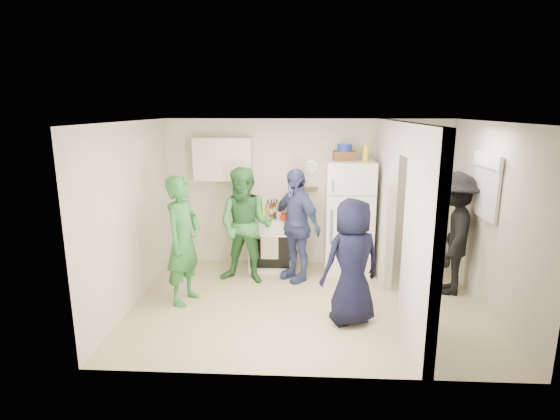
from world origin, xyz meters
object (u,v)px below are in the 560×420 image
Objects in this scene: person_green_center at (246,226)px; blue_bowl at (344,148)px; person_nook at (453,234)px; wicker_basket at (344,156)px; yellow_cup_stack_top at (366,154)px; person_green_left at (183,240)px; fridge at (348,217)px; person_denim at (296,225)px; person_navy at (352,262)px; stove at (271,243)px.

blue_bowl is at bearing 33.67° from person_green_center.
blue_bowl is 2.09m from person_nook.
wicker_basket is at bearing 0.00° from blue_bowl.
yellow_cup_stack_top reaches higher than person_green_left.
blue_bowl is (-0.10, 0.05, 1.13)m from fridge.
person_navy is at bearing -14.64° from person_denim.
wicker_basket is 2.19m from person_navy.
yellow_cup_stack_top is at bearing -24.44° from fridge.
person_nook is at bearing -29.37° from wicker_basket.
blue_bowl is 2.92m from person_green_left.
yellow_cup_stack_top reaches higher than person_navy.
person_green_center is at bearing -64.64° from person_navy.
person_green_center reaches higher than stove.
wicker_basket reaches higher than person_nook.
stove is 3.56× the size of yellow_cup_stack_top.
person_navy is at bearing -91.08° from blue_bowl.
blue_bowl reaches higher than fridge.
stove is at bearing -22.50° from person_green_left.
blue_bowl reaches higher than wicker_basket.
person_green_center is at bearing -120.42° from stove.
blue_bowl is at bearing -115.41° from person_navy.
blue_bowl is 2.01m from person_green_center.
person_navy is at bearing -85.71° from person_green_left.
person_navy is at bearing -101.61° from yellow_cup_stack_top.
fridge is at bearing 155.56° from yellow_cup_stack_top.
stove is 0.50× the size of person_green_left.
wicker_basket is 1.40× the size of yellow_cup_stack_top.
wicker_basket reaches higher than stove.
stove is 0.48× the size of fridge.
blue_bowl reaches higher than person_denim.
fridge is 2.74m from person_green_left.
fridge is 1.08m from yellow_cup_stack_top.
person_nook is at bearing -29.37° from blue_bowl.
person_green_left is 1.78m from person_denim.
person_nook is at bearing 38.47° from person_denim.
fridge is at bearing 30.89° from person_green_center.
fridge is at bearing -99.61° from person_nook.
yellow_cup_stack_top reaches higher than fridge.
person_navy is at bearing -91.08° from wicker_basket.
wicker_basket is (-0.10, 0.05, 1.00)m from fridge.
person_green_left is at bearing -36.81° from person_navy.
person_navy is at bearing -94.23° from fridge.
person_green_left is 0.99× the size of person_green_center.
person_green_center is (0.76, 0.77, 0.01)m from person_green_left.
wicker_basket is at bearing 154.89° from yellow_cup_stack_top.
yellow_cup_stack_top is at bearing -25.11° from wicker_basket.
person_denim is 2.32m from person_nook.
person_green_left is at bearing -123.17° from person_green_center.
yellow_cup_stack_top is (0.32, -0.15, -0.08)m from blue_bowl.
person_green_left reaches higher than stove.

